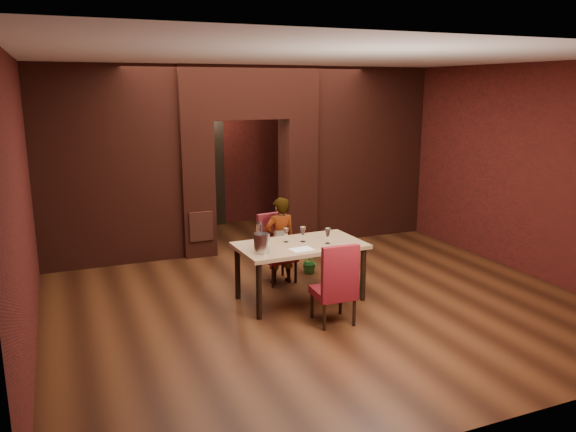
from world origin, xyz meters
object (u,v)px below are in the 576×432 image
at_px(potted_plant, 309,261).
at_px(chair_near, 333,282).
at_px(person_seated, 280,241).
at_px(wine_glass_c, 328,236).
at_px(chair_far, 278,249).
at_px(dining_table, 300,272).
at_px(wine_bucket, 262,243).
at_px(water_bottle, 260,234).
at_px(wine_glass_b, 303,234).
at_px(wine_glass_a, 286,235).

bearing_deg(potted_plant, chair_near, -106.16).
bearing_deg(person_seated, potted_plant, -158.66).
relative_size(person_seated, potted_plant, 3.53).
distance_m(person_seated, wine_glass_c, 0.96).
xyz_separation_m(chair_far, person_seated, (0.01, -0.06, 0.14)).
height_order(dining_table, wine_glass_c, wine_glass_c).
xyz_separation_m(wine_glass_c, wine_bucket, (-0.96, -0.06, 0.02)).
bearing_deg(wine_glass_c, chair_near, -111.26).
distance_m(chair_near, person_seated, 1.59).
height_order(chair_far, chair_near, chair_near).
bearing_deg(wine_bucket, dining_table, 17.25).
distance_m(chair_far, water_bottle, 0.98).
relative_size(person_seated, water_bottle, 3.91).
xyz_separation_m(chair_near, wine_glass_b, (0.01, 0.93, 0.38)).
height_order(person_seated, wine_glass_a, person_seated).
distance_m(chair_near, water_bottle, 1.21).
height_order(chair_far, potted_plant, chair_far).
xyz_separation_m(chair_far, wine_glass_a, (-0.13, -0.64, 0.38)).
height_order(dining_table, wine_bucket, wine_bucket).
bearing_deg(chair_far, water_bottle, -135.38).
height_order(wine_glass_c, potted_plant, wine_glass_c).
bearing_deg(person_seated, dining_table, 88.29).
xyz_separation_m(wine_glass_c, water_bottle, (-0.88, 0.23, 0.06)).
height_order(chair_far, wine_glass_a, chair_far).
bearing_deg(potted_plant, chair_far, -162.75).
xyz_separation_m(person_seated, wine_glass_a, (-0.14, -0.58, 0.24)).
xyz_separation_m(chair_near, water_bottle, (-0.61, 0.95, 0.44)).
xyz_separation_m(dining_table, water_bottle, (-0.54, 0.10, 0.56)).
xyz_separation_m(wine_glass_c, potted_plant, (0.25, 1.12, -0.71)).
xyz_separation_m(wine_glass_a, wine_glass_b, (0.22, -0.07, 0.01)).
distance_m(person_seated, water_bottle, 0.89).
bearing_deg(water_bottle, chair_near, -57.46).
xyz_separation_m(wine_glass_a, water_bottle, (-0.40, -0.05, 0.07)).
bearing_deg(wine_glass_a, wine_bucket, -144.31).
distance_m(chair_far, chair_near, 1.65).
bearing_deg(person_seated, chair_far, -82.33).
xyz_separation_m(dining_table, person_seated, (0.00, 0.73, 0.25)).
distance_m(wine_glass_a, potted_plant, 1.31).
distance_m(chair_near, wine_glass_a, 1.09).
bearing_deg(dining_table, wine_glass_a, 131.40).
bearing_deg(water_bottle, wine_glass_c, -14.84).
relative_size(wine_glass_b, potted_plant, 0.57).
xyz_separation_m(chair_far, water_bottle, (-0.53, -0.69, 0.45)).
bearing_deg(chair_far, chair_near, -95.31).
relative_size(wine_glass_b, wine_bucket, 0.84).
bearing_deg(chair_far, person_seated, -88.55).
bearing_deg(wine_glass_b, chair_near, -90.54).
bearing_deg(chair_near, dining_table, -82.73).
bearing_deg(dining_table, person_seated, 87.71).
relative_size(chair_far, wine_glass_c, 4.80).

